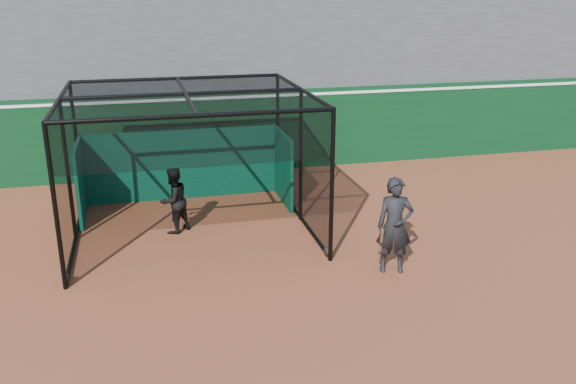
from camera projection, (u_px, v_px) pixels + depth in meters
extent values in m
plane|color=brown|center=(268.00, 301.00, 11.26)|extent=(120.00, 120.00, 0.00)
cube|color=#093316|center=(210.00, 133.00, 18.67)|extent=(50.00, 0.45, 2.50)
cube|color=white|center=(208.00, 97.00, 18.32)|extent=(50.00, 0.50, 0.08)
cube|color=#4C4C4F|center=(193.00, 35.00, 21.39)|extent=(50.00, 7.85, 7.75)
cube|color=#06452E|center=(183.00, 165.00, 16.43)|extent=(5.22, 0.10, 1.90)
cylinder|color=black|center=(66.00, 279.00, 11.87)|extent=(0.08, 0.22, 0.22)
cylinder|color=black|center=(327.00, 252.00, 13.08)|extent=(0.08, 0.22, 0.22)
cylinder|color=black|center=(83.00, 203.00, 16.02)|extent=(0.08, 0.22, 0.22)
cylinder|color=black|center=(280.00, 188.00, 17.23)|extent=(0.08, 0.22, 0.22)
imported|color=black|center=(174.00, 200.00, 14.19)|extent=(0.97, 0.94, 1.57)
imported|color=black|center=(395.00, 226.00, 12.15)|extent=(0.82, 0.64, 1.97)
cylinder|color=#593819|center=(381.00, 246.00, 12.28)|extent=(0.14, 0.32, 0.81)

